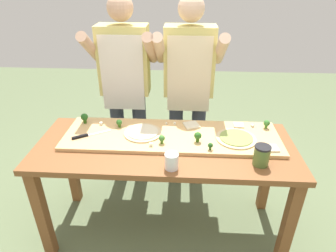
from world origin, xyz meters
TOP-DOWN VIEW (x-y plane):
  - ground_plane at (0.00, 0.00)m, footprint 8.00×8.00m
  - prep_table at (0.00, 0.00)m, footprint 1.74×0.68m
  - cutting_board at (0.04, 0.10)m, footprint 1.49×0.45m
  - chefs_knife at (-0.55, 0.04)m, footprint 0.24×0.16m
  - pizza_whole_pesto_green at (0.48, 0.06)m, footprint 0.27×0.27m
  - pizza_whole_cheese_artichoke at (-0.16, 0.10)m, footprint 0.26×0.26m
  - pizza_slice_near_left at (0.18, 0.23)m, footprint 0.13×0.13m
  - pizza_slice_far_right at (0.69, -0.05)m, footprint 0.09×0.09m
  - pizza_slice_far_left at (0.53, 0.25)m, footprint 0.08×0.08m
  - broccoli_floret_back_mid at (-0.35, 0.18)m, footprint 0.04×0.04m
  - broccoli_floret_center_right at (0.72, 0.23)m, footprint 0.04×0.04m
  - broccoli_floret_back_right at (0.30, -0.08)m, footprint 0.03×0.03m
  - broccoli_floret_front_mid at (-0.02, -0.02)m, footprint 0.04×0.04m
  - broccoli_floret_front_right at (0.22, 0.01)m, footprint 0.05×0.05m
  - broccoli_floret_back_left at (-0.61, 0.22)m, footprint 0.05×0.05m
  - cheese_crumble_a at (-0.09, -0.06)m, footprint 0.02×0.02m
  - cheese_crumble_b at (-0.49, 0.21)m, footprint 0.03×0.03m
  - cheese_crumble_c at (-0.01, 0.24)m, footprint 0.02×0.02m
  - cheese_crumble_d at (0.06, 0.25)m, footprint 0.02×0.02m
  - cheese_crumble_e at (0.62, 0.24)m, footprint 0.03×0.03m
  - flour_cup at (0.06, -0.26)m, footprint 0.08×0.08m
  - sauce_jar at (0.59, -0.19)m, footprint 0.10×0.10m
  - cook_left at (-0.37, 0.63)m, footprint 0.54×0.39m
  - cook_right at (0.15, 0.63)m, footprint 0.54×0.39m

SIDE VIEW (x-z plane):
  - ground_plane at x=0.00m, z-range 0.00..0.00m
  - prep_table at x=0.00m, z-range 0.28..1.07m
  - cutting_board at x=0.04m, z-range 0.79..0.81m
  - pizza_slice_near_left at x=0.18m, z-range 0.81..0.82m
  - pizza_slice_far_right at x=0.69m, z-range 0.81..0.82m
  - pizza_slice_far_left at x=0.53m, z-range 0.81..0.82m
  - chefs_knife at x=-0.55m, z-range 0.81..0.82m
  - cheese_crumble_c at x=-0.01m, z-range 0.81..0.82m
  - pizza_whole_pesto_green at x=0.48m, z-range 0.81..0.83m
  - pizza_whole_cheese_artichoke at x=-0.16m, z-range 0.81..0.83m
  - cheese_crumble_d at x=0.06m, z-range 0.81..0.83m
  - cheese_crumble_e at x=0.62m, z-range 0.81..0.83m
  - cheese_crumble_b at x=-0.49m, z-range 0.81..0.83m
  - cheese_crumble_a at x=-0.09m, z-range 0.81..0.83m
  - flour_cup at x=0.06m, z-range 0.78..0.88m
  - broccoli_floret_back_right at x=0.30m, z-range 0.82..0.86m
  - broccoli_floret_back_mid at x=-0.35m, z-range 0.82..0.88m
  - broccoli_floret_front_mid at x=-0.02m, z-range 0.82..0.88m
  - broccoli_floret_center_right at x=0.72m, z-range 0.82..0.88m
  - sauce_jar at x=0.59m, z-range 0.79..0.91m
  - broccoli_floret_front_right at x=0.22m, z-range 0.82..0.89m
  - broccoli_floret_back_left at x=-0.61m, z-range 0.82..0.90m
  - cook_left at x=-0.37m, z-range 0.16..1.83m
  - cook_right at x=0.15m, z-range 0.16..1.83m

